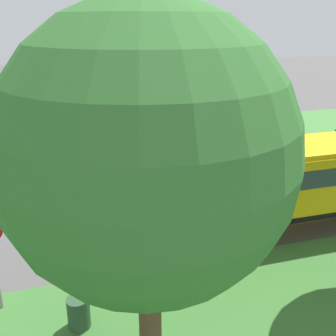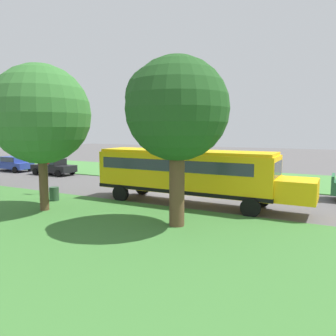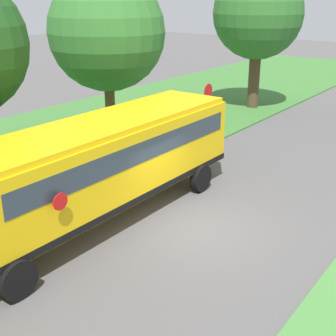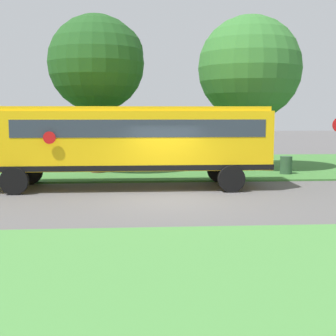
% 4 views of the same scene
% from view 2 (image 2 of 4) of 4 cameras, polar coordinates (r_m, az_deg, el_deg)
% --- Properties ---
extents(ground_plane, '(120.00, 120.00, 0.00)m').
position_cam_2_polar(ground_plane, '(22.33, 2.94, -4.54)').
color(ground_plane, '#565454').
extents(grass_verge, '(12.00, 80.00, 0.08)m').
position_cam_2_polar(grass_verge, '(14.16, -14.64, -11.23)').
color(grass_verge, '#3D7533').
rests_on(grass_verge, ground).
extents(grass_far_side, '(10.00, 80.00, 0.07)m').
position_cam_2_polar(grass_far_side, '(30.62, 10.03, -1.50)').
color(grass_far_side, '#47843D').
rests_on(grass_far_side, ground).
extents(school_bus, '(2.85, 12.42, 3.16)m').
position_cam_2_polar(school_bus, '(18.98, 3.65, -0.65)').
color(school_bus, yellow).
rests_on(school_bus, ground).
extents(car_black_nearest, '(2.02, 4.40, 1.56)m').
position_cam_2_polar(car_black_nearest, '(33.58, -19.36, 0.38)').
color(car_black_nearest, black).
rests_on(car_black_nearest, ground).
extents(car_blue_middle, '(2.02, 4.40, 1.56)m').
position_cam_2_polar(car_blue_middle, '(38.03, -25.34, 0.81)').
color(car_blue_middle, '#283D93').
rests_on(car_blue_middle, ground).
extents(oak_tree_beside_bus, '(4.51, 4.51, 7.50)m').
position_cam_2_polar(oak_tree_beside_bus, '(14.33, 0.92, 10.46)').
color(oak_tree_beside_bus, brown).
rests_on(oak_tree_beside_bus, ground).
extents(oak_tree_roadside_mid, '(5.14, 5.14, 7.71)m').
position_cam_2_polar(oak_tree_roadside_mid, '(18.29, -20.97, 8.55)').
color(oak_tree_roadside_mid, brown).
rests_on(oak_tree_roadside_mid, ground).
extents(stop_sign, '(0.08, 0.68, 2.74)m').
position_cam_2_polar(stop_sign, '(23.09, -20.31, -0.22)').
color(stop_sign, gray).
rests_on(stop_sign, ground).
extents(trash_bin, '(0.56, 0.56, 0.90)m').
position_cam_2_polar(trash_bin, '(21.00, -19.21, -4.37)').
color(trash_bin, '#2D4C33').
rests_on(trash_bin, ground).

